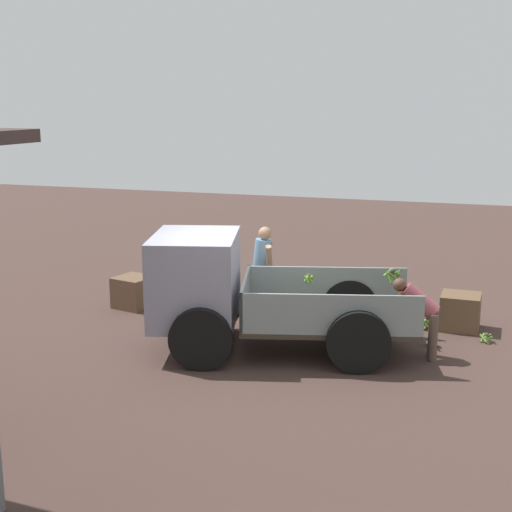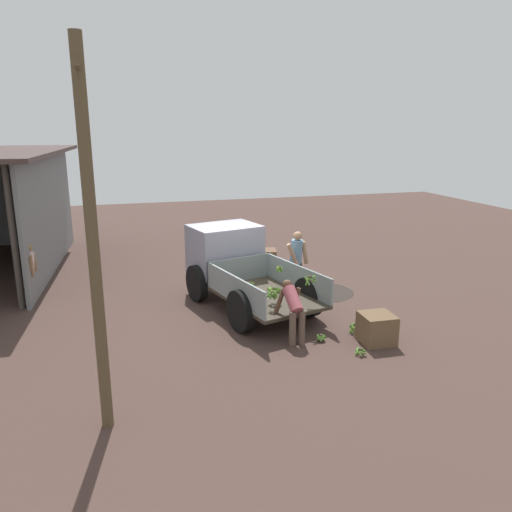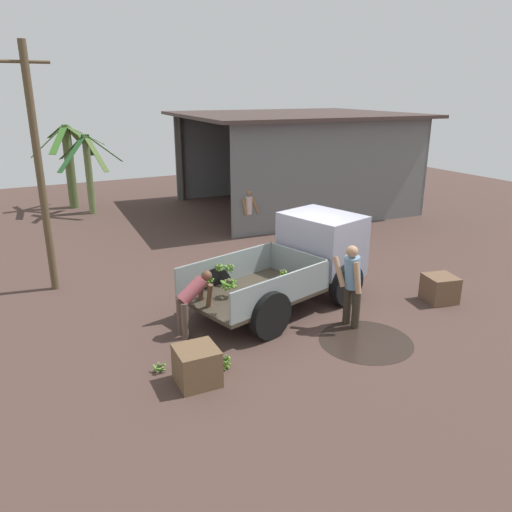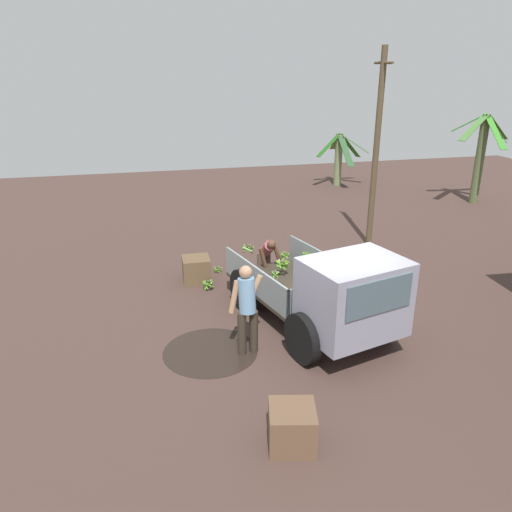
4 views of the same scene
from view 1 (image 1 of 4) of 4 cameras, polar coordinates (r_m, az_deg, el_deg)
ground at (r=11.76m, az=-2.10°, el=-7.37°), size 36.00×36.00×0.00m
mud_patch_0 at (r=13.87m, az=1.86°, el=-4.23°), size 1.80×1.80×0.01m
cargo_truck at (r=11.45m, az=-2.36°, el=-2.72°), size 4.47×2.84×1.88m
person_foreground_visitor at (r=13.01m, az=0.51°, el=-0.97°), size 0.49×0.71×1.73m
person_worker_loading at (r=11.42m, az=12.99°, el=-4.35°), size 0.74×0.63×1.26m
banana_bunch_on_ground_0 at (r=12.60m, az=17.96°, el=-6.17°), size 0.24×0.22×0.16m
banana_bunch_on_ground_1 at (r=12.99m, az=13.48°, el=-5.12°), size 0.28×0.28×0.25m
banana_bunch_on_ground_2 at (r=12.16m, az=13.93°, el=-6.63°), size 0.20×0.20×0.16m
wooden_crate_0 at (r=13.11m, az=16.02°, el=-4.30°), size 0.69×0.69×0.63m
wooden_crate_1 at (r=14.10m, az=-9.74°, el=-2.86°), size 0.79×0.79×0.61m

